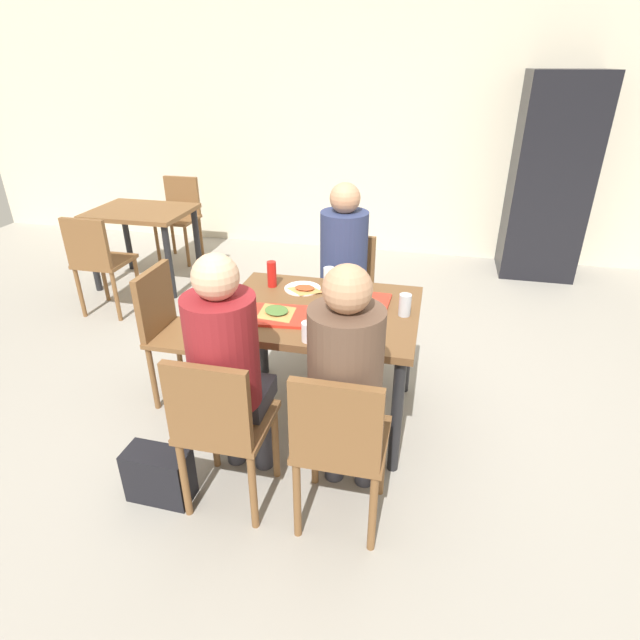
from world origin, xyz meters
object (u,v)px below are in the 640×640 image
object	(u,v)px
drink_fridge	(550,179)
foil_bundle	(240,294)
chair_far_side	(346,287)
pizza_slice_a	(276,311)
soda_can	(405,305)
person_in_brown_jacket	(347,375)
pizza_slice_b	(359,296)
paper_plate_center	(303,288)
background_table	(142,222)
plastic_cup_b	(308,332)
handbag	(159,475)
paper_plate_near_edge	(341,331)
background_chair_far	(180,212)
main_table	(320,323)
person_far_side	(343,262)
pizza_slice_d	(339,327)
pizza_slice_c	(305,289)
chair_near_left	(220,423)
chair_near_right	(339,441)
person_in_red	(227,360)
tray_red_far	(358,301)
condiment_bottle	(272,274)
background_chair_near	(97,258)
chair_left_end	(173,325)
tray_red_near	(279,316)

from	to	relation	value
drink_fridge	foil_bundle	bearing A→B (deg)	-125.92
chair_far_side	foil_bundle	xyz separation A→B (m)	(-0.47, -0.84, 0.27)
pizza_slice_a	soda_can	size ratio (longest dim) A/B	2.19
person_in_brown_jacket	pizza_slice_b	size ratio (longest dim) A/B	6.74
paper_plate_center	background_table	distance (m)	2.43
plastic_cup_b	handbag	world-z (taller)	plastic_cup_b
paper_plate_near_edge	background_chair_far	world-z (taller)	background_chair_far
main_table	person_far_side	distance (m)	0.69
pizza_slice_b	person_far_side	bearing A→B (deg)	110.61
main_table	pizza_slice_d	distance (m)	0.29
pizza_slice_c	drink_fridge	distance (m)	3.18
chair_near_left	chair_near_right	xyz separation A→B (m)	(0.55, 0.00, 0.00)
person_in_red	paper_plate_center	bearing A→B (deg)	83.20
chair_near_left	paper_plate_center	xyz separation A→B (m)	(0.11, 1.06, 0.22)
drink_fridge	background_chair_far	size ratio (longest dim) A/B	2.19
tray_red_far	condiment_bottle	xyz separation A→B (m)	(-0.55, 0.11, 0.07)
tray_red_far	paper_plate_center	size ratio (longest dim) A/B	1.64
background_chair_near	drink_fridge	bearing A→B (deg)	27.00
person_in_red	pizza_slice_d	xyz separation A→B (m)	(0.42, 0.46, -0.01)
paper_plate_center	person_in_brown_jacket	bearing A→B (deg)	-64.49
background_chair_near	background_table	bearing A→B (deg)	90.00
main_table	condiment_bottle	world-z (taller)	condiment_bottle
tray_red_far	pizza_slice_d	bearing A→B (deg)	-96.74
chair_near_right	background_chair_near	bearing A→B (deg)	143.33
chair_left_end	drink_fridge	xyz separation A→B (m)	(2.55, 2.85, 0.44)
chair_left_end	soda_can	world-z (taller)	chair_left_end
person_far_side	chair_far_side	bearing A→B (deg)	90.00
plastic_cup_b	condiment_bottle	bearing A→B (deg)	122.15
chair_far_side	drink_fridge	xyz separation A→B (m)	(1.62, 2.03, 0.44)
person_far_side	foil_bundle	xyz separation A→B (m)	(-0.47, -0.70, 0.02)
chair_near_left	tray_red_far	distance (m)	1.08
background_chair_near	background_chair_far	xyz separation A→B (m)	(0.00, 1.47, 0.00)
person_in_brown_jacket	paper_plate_near_edge	distance (m)	0.45
background_chair_far	background_table	bearing A→B (deg)	-90.00
tray_red_far	pizza_slice_b	size ratio (longest dim) A/B	1.90
chair_near_right	chair_far_side	xyz separation A→B (m)	(-0.27, 1.64, 0.00)
pizza_slice_c	pizza_slice_d	distance (m)	0.52
chair_left_end	condiment_bottle	xyz separation A→B (m)	(0.57, 0.24, 0.30)
person_far_side	drink_fridge	size ratio (longest dim) A/B	0.67
tray_red_far	condiment_bottle	bearing A→B (deg)	168.75
person_far_side	tray_red_far	xyz separation A→B (m)	(0.19, -0.55, -0.02)
chair_near_left	soda_can	xyz separation A→B (m)	(0.74, 0.84, 0.28)
background_table	pizza_slice_b	bearing A→B (deg)	-33.57
person_in_red	background_table	world-z (taller)	person_in_red
chair_far_side	pizza_slice_b	bearing A→B (deg)	-73.51
tray_red_near	drink_fridge	xyz separation A→B (m)	(1.81, 3.00, 0.21)
chair_left_end	person_in_red	size ratio (longest dim) A/B	0.68
main_table	chair_far_side	bearing A→B (deg)	90.00
person_in_brown_jacket	background_chair_near	xyz separation A→B (m)	(-2.38, 1.63, -0.25)
pizza_slice_d	pizza_slice_c	bearing A→B (deg)	124.01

